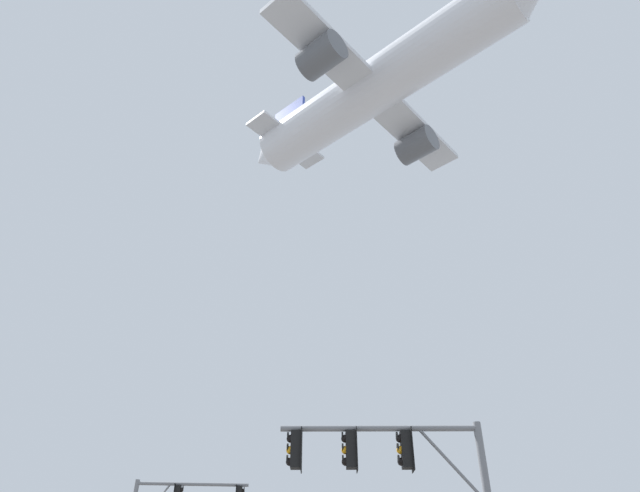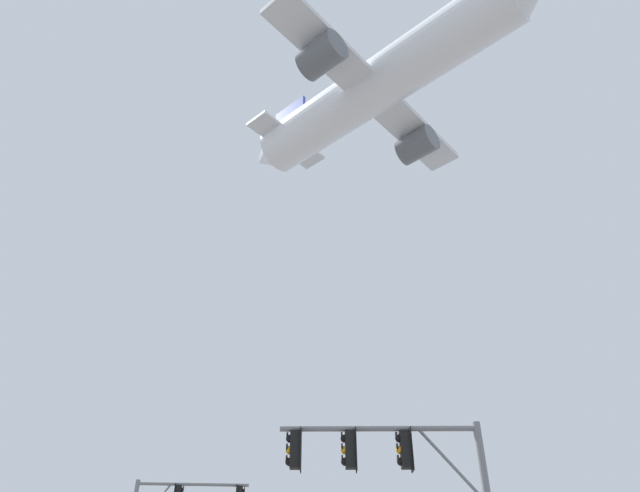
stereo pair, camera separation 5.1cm
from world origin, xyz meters
The scene contains 2 objects.
signal_pole_near centered at (3.20, 8.31, 4.29)m, with size 5.14×0.75×5.56m.
airplane centered at (7.82, 25.60, 39.07)m, with size 23.85×24.96×8.38m.
Camera 2 is at (0.01, -5.93, 1.53)m, focal length 31.13 mm.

